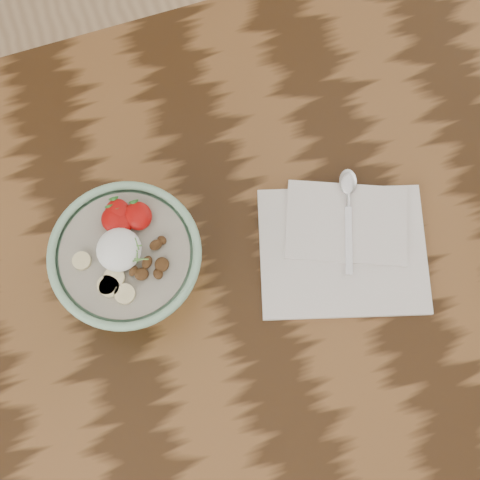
% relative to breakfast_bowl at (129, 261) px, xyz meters
% --- Properties ---
extents(table, '(1.60, 0.90, 0.75)m').
position_rel_breakfast_bowl_xyz_m(table, '(0.15, -0.03, -0.16)').
color(table, '#321D0C').
rests_on(table, ground).
extents(breakfast_bowl, '(0.20, 0.20, 0.14)m').
position_rel_breakfast_bowl_xyz_m(breakfast_bowl, '(0.00, 0.00, 0.00)').
color(breakfast_bowl, '#8ABA95').
rests_on(breakfast_bowl, table).
extents(napkin, '(0.29, 0.26, 0.02)m').
position_rel_breakfast_bowl_xyz_m(napkin, '(0.30, -0.06, -0.06)').
color(napkin, white).
rests_on(napkin, table).
extents(spoon, '(0.07, 0.16, 0.01)m').
position_rel_breakfast_bowl_xyz_m(spoon, '(0.33, 0.01, -0.05)').
color(spoon, silver).
rests_on(spoon, napkin).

